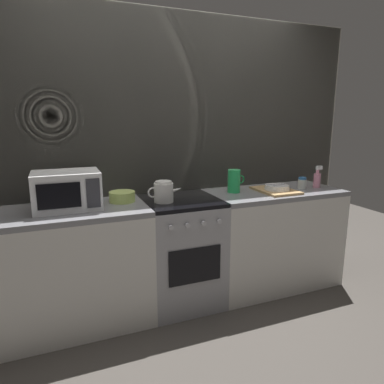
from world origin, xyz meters
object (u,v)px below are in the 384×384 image
(kettle, at_px, (164,192))
(microwave, at_px, (67,190))
(mixing_bowl, at_px, (122,197))
(pitcher, at_px, (234,181))
(spray_bottle, at_px, (317,179))
(dish_pile, at_px, (276,189))
(spice_jar, at_px, (302,183))
(stove_unit, at_px, (181,251))

(kettle, bearing_deg, microwave, 173.78)
(mixing_bowl, xyz_separation_m, pitcher, (0.98, -0.02, 0.06))
(spray_bottle, bearing_deg, kettle, -179.85)
(dish_pile, bearing_deg, kettle, 179.35)
(pitcher, xyz_separation_m, dish_pile, (0.36, -0.12, -0.08))
(kettle, relative_size, mixing_bowl, 1.42)
(microwave, bearing_deg, spice_jar, -1.70)
(stove_unit, relative_size, spray_bottle, 4.43)
(pitcher, distance_m, spray_bottle, 0.83)
(microwave, height_order, mixing_bowl, microwave)
(pitcher, bearing_deg, spice_jar, -8.11)
(spice_jar, bearing_deg, microwave, 178.30)
(stove_unit, xyz_separation_m, dish_pile, (0.88, -0.05, 0.47))
(pitcher, bearing_deg, kettle, -170.77)
(dish_pile, height_order, spray_bottle, spray_bottle)
(mixing_bowl, bearing_deg, spray_bottle, -4.12)
(kettle, bearing_deg, spray_bottle, 0.15)
(spice_jar, bearing_deg, stove_unit, 178.71)
(stove_unit, xyz_separation_m, pitcher, (0.52, 0.07, 0.55))
(stove_unit, xyz_separation_m, microwave, (-0.86, 0.03, 0.59))
(kettle, height_order, spray_bottle, spray_bottle)
(kettle, relative_size, dish_pile, 0.71)
(kettle, bearing_deg, dish_pile, -0.65)
(microwave, xyz_separation_m, mixing_bowl, (0.40, 0.06, -0.10))
(pitcher, distance_m, spice_jar, 0.67)
(kettle, bearing_deg, mixing_bowl, 155.92)
(dish_pile, height_order, spice_jar, spice_jar)
(microwave, height_order, spice_jar, microwave)
(kettle, bearing_deg, stove_unit, 15.18)
(dish_pile, bearing_deg, microwave, 177.09)
(stove_unit, relative_size, microwave, 1.96)
(spice_jar, bearing_deg, pitcher, 171.89)
(mixing_bowl, xyz_separation_m, dish_pile, (1.33, -0.15, -0.02))
(kettle, xyz_separation_m, pitcher, (0.68, 0.11, 0.02))
(stove_unit, height_order, pitcher, pitcher)
(pitcher, relative_size, spray_bottle, 0.99)
(stove_unit, relative_size, spice_jar, 8.57)
(spice_jar, bearing_deg, kettle, -179.32)
(spray_bottle, bearing_deg, pitcher, 172.65)
(kettle, height_order, mixing_bowl, kettle)
(microwave, relative_size, spice_jar, 4.38)
(stove_unit, height_order, dish_pile, dish_pile)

